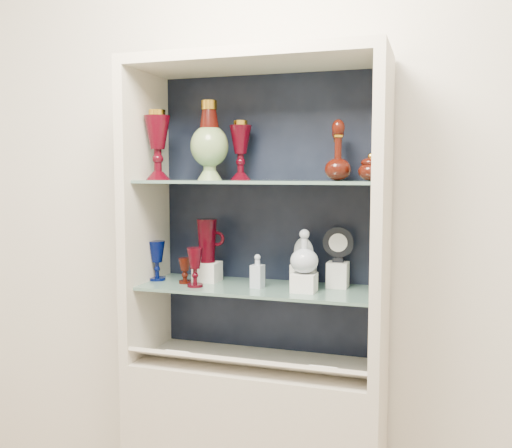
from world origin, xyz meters
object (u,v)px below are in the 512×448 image
(pedestal_lamp_left, at_px, (158,145))
(pedestal_lamp_right, at_px, (241,150))
(cobalt_goblet, at_px, (157,261))
(clear_square_bottle, at_px, (257,271))
(ruby_goblet_small, at_px, (185,271))
(enamel_urn, at_px, (209,140))
(ruby_decanter_a, at_px, (338,146))
(lidded_bowl, at_px, (371,167))
(flat_flask, at_px, (304,248))
(cameo_medallion, at_px, (338,244))
(ruby_pitcher, at_px, (207,241))
(ruby_goblet_tall, at_px, (195,267))
(ruby_decanter_b, at_px, (338,151))

(pedestal_lamp_left, relative_size, pedestal_lamp_right, 1.17)
(cobalt_goblet, height_order, clear_square_bottle, cobalt_goblet)
(ruby_goblet_small, height_order, clear_square_bottle, clear_square_bottle)
(enamel_urn, relative_size, ruby_decanter_a, 1.25)
(lidded_bowl, distance_m, ruby_goblet_small, 0.85)
(flat_flask, height_order, cameo_medallion, cameo_medallion)
(cobalt_goblet, bearing_deg, enamel_urn, 2.06)
(pedestal_lamp_left, distance_m, enamel_urn, 0.21)
(enamel_urn, bearing_deg, ruby_pitcher, 129.83)
(lidded_bowl, bearing_deg, pedestal_lamp_right, 167.12)
(ruby_goblet_small, bearing_deg, cameo_medallion, 10.45)
(pedestal_lamp_left, xyz_separation_m, ruby_goblet_tall, (0.17, -0.03, -0.48))
(flat_flask, relative_size, cameo_medallion, 0.89)
(pedestal_lamp_left, height_order, ruby_decanter_b, pedestal_lamp_left)
(ruby_decanter_a, relative_size, ruby_pitcher, 1.40)
(ruby_decanter_b, bearing_deg, pedestal_lamp_left, -170.55)
(ruby_decanter_b, bearing_deg, lidded_bowl, -40.91)
(pedestal_lamp_left, xyz_separation_m, ruby_goblet_small, (0.10, 0.02, -0.51))
(cobalt_goblet, xyz_separation_m, ruby_pitcher, (0.21, 0.04, 0.09))
(flat_flask, bearing_deg, ruby_decanter_b, 24.37)
(pedestal_lamp_left, height_order, ruby_goblet_tall, pedestal_lamp_left)
(ruby_decanter_a, bearing_deg, pedestal_lamp_right, 166.23)
(pedestal_lamp_right, distance_m, clear_square_bottle, 0.49)
(lidded_bowl, xyz_separation_m, cobalt_goblet, (-0.88, 0.05, -0.39))
(ruby_goblet_small, bearing_deg, ruby_pitcher, 44.88)
(lidded_bowl, bearing_deg, ruby_pitcher, 172.29)
(ruby_decanter_b, bearing_deg, ruby_decanter_a, -79.83)
(ruby_decanter_a, xyz_separation_m, lidded_bowl, (0.12, -0.02, -0.07))
(pedestal_lamp_left, distance_m, cobalt_goblet, 0.48)
(ruby_decanter_a, height_order, ruby_decanter_b, ruby_decanter_a)
(pedestal_lamp_left, height_order, pedestal_lamp_right, pedestal_lamp_left)
(ruby_decanter_a, relative_size, ruby_decanter_b, 1.13)
(pedestal_lamp_right, relative_size, ruby_decanter_a, 0.95)
(enamel_urn, height_order, ruby_goblet_small, enamel_urn)
(cobalt_goblet, bearing_deg, pedestal_lamp_left, -52.36)
(ruby_pitcher, bearing_deg, pedestal_lamp_right, 7.19)
(enamel_urn, xyz_separation_m, clear_square_bottle, (0.21, -0.03, -0.51))
(ruby_decanter_a, relative_size, cobalt_goblet, 1.52)
(enamel_urn, xyz_separation_m, ruby_goblet_small, (-0.10, -0.04, -0.52))
(cobalt_goblet, relative_size, flat_flask, 1.30)
(ruby_pitcher, xyz_separation_m, clear_square_bottle, (0.24, -0.06, -0.10))
(ruby_decanter_a, relative_size, ruby_goblet_small, 2.42)
(ruby_decanter_b, relative_size, flat_flask, 1.75)
(lidded_bowl, bearing_deg, ruby_goblet_tall, -177.62)
(lidded_bowl, relative_size, flat_flask, 0.80)
(cobalt_goblet, distance_m, ruby_goblet_small, 0.15)
(cobalt_goblet, bearing_deg, ruby_goblet_small, -11.30)
(lidded_bowl, bearing_deg, ruby_goblet_small, 178.34)
(ruby_decanter_b, xyz_separation_m, ruby_pitcher, (-0.53, -0.03, -0.36))
(pedestal_lamp_right, xyz_separation_m, ruby_goblet_tall, (-0.14, -0.15, -0.46))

